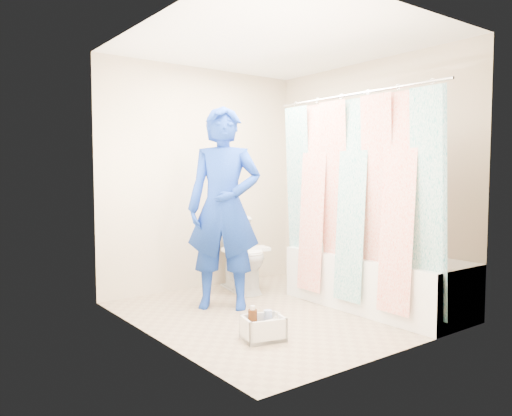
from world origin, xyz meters
TOP-DOWN VIEW (x-y plane):
  - floor at (0.00, 0.00)m, footprint 2.60×2.60m
  - ceiling at (0.00, 0.00)m, footprint 2.40×2.60m
  - wall_back at (0.00, 1.30)m, footprint 2.40×0.02m
  - wall_front at (0.00, -1.30)m, footprint 2.40×0.02m
  - wall_left at (-1.20, 0.00)m, footprint 0.02×2.60m
  - wall_right at (1.20, 0.00)m, footprint 0.02×2.60m
  - bathtub at (0.85, -0.43)m, footprint 0.70×1.75m
  - curtain_rod at (0.52, -0.43)m, footprint 0.02×1.90m
  - shower_curtain at (0.52, -0.43)m, footprint 0.06×1.75m
  - toilet at (0.24, 0.90)m, footprint 0.60×0.85m
  - tank_lid at (0.21, 0.77)m, footprint 0.52×0.31m
  - tank_internals at (0.24, 1.11)m, footprint 0.19×0.08m
  - plumber at (-0.29, 0.43)m, footprint 0.81×0.79m
  - cleaning_caddy at (-0.55, -0.53)m, footprint 0.35×0.31m

SIDE VIEW (x-z plane):
  - floor at x=0.00m, z-range 0.00..0.00m
  - cleaning_caddy at x=-0.55m, z-range -0.03..0.20m
  - bathtub at x=0.85m, z-range 0.02..0.52m
  - toilet at x=0.24m, z-range 0.00..0.79m
  - tank_lid at x=0.21m, z-range 0.44..0.48m
  - tank_internals at x=0.24m, z-range 0.65..0.90m
  - plumber at x=-0.29m, z-range 0.00..1.87m
  - shower_curtain at x=0.52m, z-range 0.12..1.92m
  - wall_back at x=0.00m, z-range 0.00..2.40m
  - wall_front at x=0.00m, z-range 0.00..2.40m
  - wall_left at x=-1.20m, z-range 0.00..2.40m
  - wall_right at x=1.20m, z-range 0.00..2.40m
  - curtain_rod at x=0.52m, z-range 1.94..1.96m
  - ceiling at x=0.00m, z-range 2.39..2.41m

